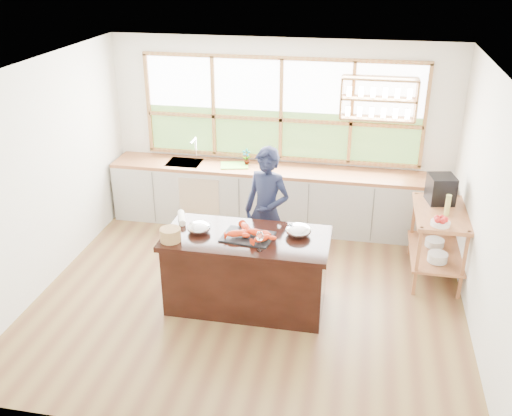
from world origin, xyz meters
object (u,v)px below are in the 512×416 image
(island, at_px, (247,271))
(wicker_basket, at_px, (170,235))
(cook, at_px, (267,212))
(espresso_machine, at_px, (441,189))

(island, relative_size, wicker_basket, 8.06)
(cook, xyz_separation_m, espresso_machine, (2.10, 0.57, 0.24))
(cook, xyz_separation_m, wicker_basket, (-0.88, -1.08, 0.14))
(espresso_machine, relative_size, wicker_basket, 1.53)
(island, bearing_deg, wicker_basket, -161.70)
(island, distance_m, wicker_basket, 0.98)
(island, xyz_separation_m, espresso_machine, (2.19, 1.38, 0.62))
(cook, distance_m, wicker_basket, 1.40)
(cook, relative_size, wicker_basket, 7.24)
(espresso_machine, xyz_separation_m, wicker_basket, (-2.98, -1.64, -0.10))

